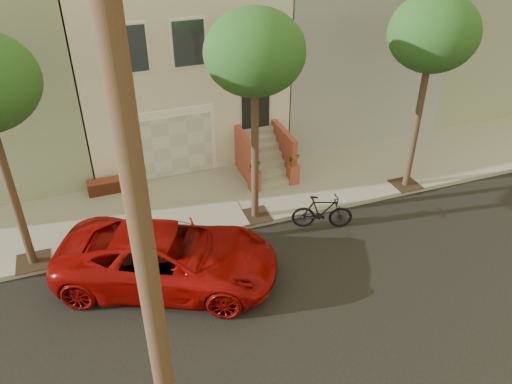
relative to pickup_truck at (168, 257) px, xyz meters
name	(u,v)px	position (x,y,z in m)	size (l,w,h in m)	color
ground	(270,314)	(2.07, -2.04, -0.79)	(90.00, 90.00, 0.00)	black
sidewalk	(212,200)	(2.07, 3.31, -0.71)	(40.00, 3.70, 0.15)	gray
house_row	(167,44)	(2.07, 9.15, 2.86)	(33.10, 11.70, 7.00)	beige
tree_mid	(255,54)	(3.07, 1.86, 4.47)	(2.70, 2.57, 6.30)	#2D2116
tree_right	(433,34)	(8.57, 1.86, 4.47)	(2.70, 2.57, 6.30)	#2D2116
pickup_truck	(168,257)	(0.00, 0.00, 0.00)	(2.62, 5.68, 1.58)	#8C0807
motorcycle	(322,212)	(4.85, 0.82, -0.23)	(0.52, 1.85, 1.11)	black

